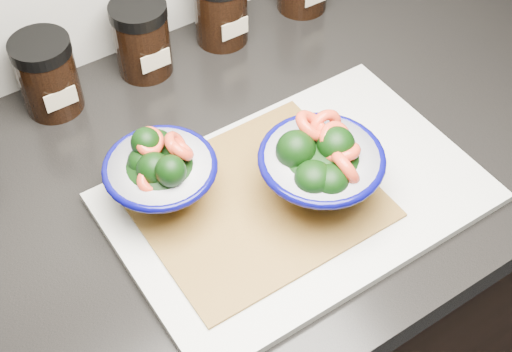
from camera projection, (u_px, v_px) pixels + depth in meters
countertop at (203, 194)px, 0.93m from camera, size 3.50×0.60×0.04m
cutting_board at (297, 197)px, 0.89m from camera, size 0.45×0.30×0.01m
bamboo_mat at (256, 201)px, 0.88m from camera, size 0.28×0.24×0.00m
bowl_left at (161, 174)px, 0.84m from camera, size 0.14×0.14×0.11m
bowl_right at (320, 168)px, 0.84m from camera, size 0.15×0.15×0.11m
spice_jar_b at (48, 75)px, 0.96m from camera, size 0.08×0.08×0.11m
spice_jar_c at (142, 39)px, 1.02m from camera, size 0.08×0.08×0.11m
spice_jar_d at (221, 8)px, 1.06m from camera, size 0.08×0.08×0.11m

